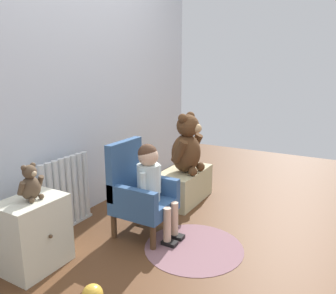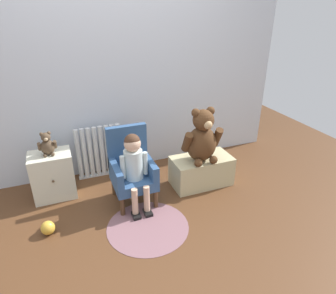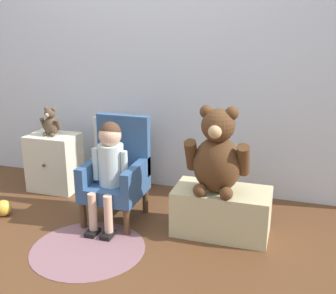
{
  "view_description": "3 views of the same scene",
  "coord_description": "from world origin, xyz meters",
  "views": [
    {
      "loc": [
        -1.97,
        -0.86,
        1.25
      ],
      "look_at": [
        0.39,
        0.48,
        0.59
      ],
      "focal_mm": 35.0,
      "sensor_mm": 36.0,
      "label": 1
    },
    {
      "loc": [
        -0.62,
        -1.92,
        1.75
      ],
      "look_at": [
        0.31,
        0.46,
        0.5
      ],
      "focal_mm": 32.0,
      "sensor_mm": 36.0,
      "label": 2
    },
    {
      "loc": [
        1.11,
        -2.02,
        1.37
      ],
      "look_at": [
        0.31,
        0.5,
        0.55
      ],
      "focal_mm": 45.0,
      "sensor_mm": 36.0,
      "label": 3
    }
  ],
  "objects": [
    {
      "name": "floor_rug",
      "position": [
        -0.05,
        0.01,
        0.0
      ],
      "size": [
        0.71,
        0.71,
        0.01
      ],
      "primitive_type": "cylinder",
      "color": "#835A62",
      "rests_on": "ground_plane"
    },
    {
      "name": "back_wall",
      "position": [
        0.0,
        1.15,
        1.2
      ],
      "size": [
        3.8,
        0.05,
        2.4
      ],
      "primitive_type": "cube",
      "color": "silver",
      "rests_on": "ground_plane"
    },
    {
      "name": "ground_plane",
      "position": [
        0.0,
        0.0,
        0.0
      ],
      "size": [
        6.0,
        6.0,
        0.0
      ],
      "primitive_type": "plane",
      "color": "#57341D"
    },
    {
      "name": "radiator",
      "position": [
        -0.26,
        1.03,
        0.29
      ],
      "size": [
        0.5,
        0.05,
        0.58
      ],
      "color": "silver",
      "rests_on": "ground_plane"
    },
    {
      "name": "low_bench",
      "position": [
        0.69,
        0.47,
        0.15
      ],
      "size": [
        0.62,
        0.33,
        0.31
      ],
      "primitive_type": "cube",
      "color": "#C4BA8B",
      "rests_on": "ground_plane"
    },
    {
      "name": "large_teddy_bear",
      "position": [
        0.66,
        0.43,
        0.55
      ],
      "size": [
        0.4,
        0.28,
        0.55
      ],
      "color": "#50311A",
      "rests_on": "low_bench"
    },
    {
      "name": "small_teddy_bear",
      "position": [
        -0.75,
        0.79,
        0.56
      ],
      "size": [
        0.17,
        0.12,
        0.23
      ],
      "color": "brown",
      "rests_on": "small_dresser"
    },
    {
      "name": "child_figure",
      "position": [
        -0.05,
        0.37,
        0.47
      ],
      "size": [
        0.25,
        0.35,
        0.72
      ],
      "color": "silver",
      "rests_on": "ground_plane"
    },
    {
      "name": "child_armchair",
      "position": [
        -0.05,
        0.48,
        0.33
      ],
      "size": [
        0.38,
        0.41,
        0.72
      ],
      "color": "#31537F",
      "rests_on": "ground_plane"
    },
    {
      "name": "small_dresser",
      "position": [
        -0.76,
        0.8,
        0.23
      ],
      "size": [
        0.39,
        0.31,
        0.46
      ],
      "color": "beige",
      "rests_on": "ground_plane"
    }
  ]
}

